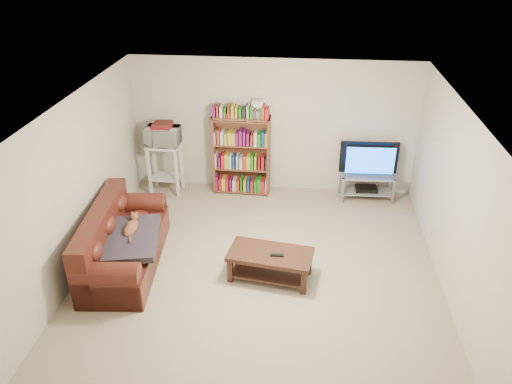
# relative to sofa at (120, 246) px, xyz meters

# --- Properties ---
(floor) EXTENTS (5.00, 5.00, 0.00)m
(floor) POSITION_rel_sofa_xyz_m (1.99, 0.13, -0.31)
(floor) COLOR tan
(floor) RESTS_ON ground
(ceiling) EXTENTS (5.00, 5.00, 0.00)m
(ceiling) POSITION_rel_sofa_xyz_m (1.99, 0.13, 2.09)
(ceiling) COLOR white
(ceiling) RESTS_ON ground
(wall_back) EXTENTS (5.00, 0.00, 5.00)m
(wall_back) POSITION_rel_sofa_xyz_m (1.99, 2.63, 0.89)
(wall_back) COLOR beige
(wall_back) RESTS_ON ground
(wall_front) EXTENTS (5.00, 0.00, 5.00)m
(wall_front) POSITION_rel_sofa_xyz_m (1.99, -2.37, 0.89)
(wall_front) COLOR beige
(wall_front) RESTS_ON ground
(wall_left) EXTENTS (0.00, 5.00, 5.00)m
(wall_left) POSITION_rel_sofa_xyz_m (-0.51, 0.13, 0.89)
(wall_left) COLOR beige
(wall_left) RESTS_ON ground
(wall_right) EXTENTS (0.00, 5.00, 5.00)m
(wall_right) POSITION_rel_sofa_xyz_m (4.49, 0.13, 0.89)
(wall_right) COLOR beige
(wall_right) RESTS_ON ground
(sofa) EXTENTS (1.07, 2.12, 0.88)m
(sofa) POSITION_rel_sofa_xyz_m (0.00, 0.00, 0.00)
(sofa) COLOR #491B12
(sofa) RESTS_ON floor
(blanket) EXTENTS (0.96, 1.15, 0.18)m
(blanket) POSITION_rel_sofa_xyz_m (0.19, -0.12, 0.21)
(blanket) COLOR #2E2833
(blanket) RESTS_ON sofa
(cat) EXTENTS (0.27, 0.58, 0.17)m
(cat) POSITION_rel_sofa_xyz_m (0.18, 0.06, 0.27)
(cat) COLOR brown
(cat) RESTS_ON sofa
(coffee_table) EXTENTS (1.21, 0.73, 0.41)m
(coffee_table) POSITION_rel_sofa_xyz_m (2.15, -0.09, -0.02)
(coffee_table) COLOR #331B11
(coffee_table) RESTS_ON floor
(remote) EXTENTS (0.19, 0.05, 0.02)m
(remote) POSITION_rel_sofa_xyz_m (2.25, -0.16, 0.11)
(remote) COLOR black
(remote) RESTS_ON coffee_table
(tv_stand) EXTENTS (0.95, 0.45, 0.47)m
(tv_stand) POSITION_rel_sofa_xyz_m (3.68, 2.36, 0.01)
(tv_stand) COLOR #999EA3
(tv_stand) RESTS_ON floor
(television) EXTENTS (1.01, 0.17, 0.58)m
(television) POSITION_rel_sofa_xyz_m (3.68, 2.36, 0.45)
(television) COLOR black
(television) RESTS_ON tv_stand
(dvd_player) EXTENTS (0.38, 0.27, 0.06)m
(dvd_player) POSITION_rel_sofa_xyz_m (3.68, 2.36, -0.12)
(dvd_player) COLOR black
(dvd_player) RESTS_ON tv_stand
(bookshelf) EXTENTS (1.01, 0.33, 1.45)m
(bookshelf) POSITION_rel_sofa_xyz_m (1.45, 2.38, 0.44)
(bookshelf) COLOR brown
(bookshelf) RESTS_ON floor
(shelf_clutter) EXTENTS (0.74, 0.23, 0.28)m
(shelf_clutter) POSITION_rel_sofa_xyz_m (1.54, 2.39, 1.24)
(shelf_clutter) COLOR silver
(shelf_clutter) RESTS_ON bookshelf
(microwave_stand) EXTENTS (0.59, 0.43, 0.93)m
(microwave_stand) POSITION_rel_sofa_xyz_m (0.08, 2.25, 0.29)
(microwave_stand) COLOR silver
(microwave_stand) RESTS_ON floor
(microwave) EXTENTS (0.58, 0.40, 0.32)m
(microwave) POSITION_rel_sofa_xyz_m (0.08, 2.25, 0.78)
(microwave) COLOR silver
(microwave) RESTS_ON microwave_stand
(game_boxes) EXTENTS (0.34, 0.30, 0.05)m
(game_boxes) POSITION_rel_sofa_xyz_m (0.08, 2.25, 0.96)
(game_boxes) COLOR maroon
(game_boxes) RESTS_ON microwave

